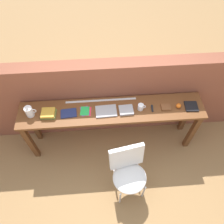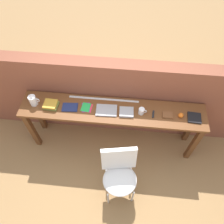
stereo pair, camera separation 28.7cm
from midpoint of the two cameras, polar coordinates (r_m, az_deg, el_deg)
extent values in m
plane|color=#9E7547|center=(3.53, -2.06, -12.00)|extent=(40.00, 40.00, 0.00)
cube|color=brown|center=(3.26, -3.02, 3.35)|extent=(6.00, 0.20, 1.40)
cube|color=brown|center=(2.93, -2.87, 0.15)|extent=(2.50, 0.44, 0.04)
cube|color=#5B341A|center=(3.44, -22.83, -7.52)|extent=(0.07, 0.07, 0.84)
cube|color=#5B341A|center=(3.42, 17.98, -5.11)|extent=(0.07, 0.07, 0.84)
cube|color=#5B341A|center=(3.59, -22.03, -3.02)|extent=(0.07, 0.07, 0.84)
cube|color=#5B341A|center=(3.58, 16.71, -0.72)|extent=(0.07, 0.07, 0.84)
ellipsoid|color=white|center=(2.94, 1.74, -17.01)|extent=(0.51, 0.49, 0.08)
cube|color=white|center=(2.78, 0.80, -11.85)|extent=(0.45, 0.18, 0.40)
cylinder|color=#B2B2B7|center=(3.12, -0.70, -21.80)|extent=(0.02, 0.02, 0.41)
cylinder|color=#B2B2B7|center=(3.16, 5.51, -20.26)|extent=(0.02, 0.02, 0.41)
cylinder|color=#B2B2B7|center=(3.21, -2.11, -16.49)|extent=(0.02, 0.02, 0.41)
cylinder|color=#B2B2B7|center=(3.24, 3.78, -15.09)|extent=(0.02, 0.02, 0.41)
cylinder|color=white|center=(3.05, -23.36, -0.10)|extent=(0.10, 0.10, 0.15)
cone|color=white|center=(2.97, -24.00, 0.39)|extent=(0.04, 0.03, 0.04)
torus|color=white|center=(3.02, -22.40, 0.07)|extent=(0.07, 0.01, 0.07)
cube|color=olive|center=(3.01, -18.86, -0.72)|extent=(0.20, 0.17, 0.04)
cube|color=gold|center=(2.98, -19.07, -0.37)|extent=(0.18, 0.17, 0.03)
cube|color=navy|center=(2.95, -14.01, -0.52)|extent=(0.22, 0.16, 0.02)
cube|color=#E5334C|center=(2.93, -9.49, -0.06)|extent=(0.14, 0.16, 0.00)
cube|color=purple|center=(2.93, -9.89, 0.06)|extent=(0.14, 0.17, 0.00)
cube|color=green|center=(2.93, -9.92, 0.07)|extent=(0.13, 0.16, 0.00)
cube|color=#9E9EA3|center=(2.89, -4.39, 0.02)|extent=(0.28, 0.20, 0.02)
cube|color=#9E9EA3|center=(2.88, 0.89, 0.31)|extent=(0.19, 0.17, 0.03)
cylinder|color=white|center=(2.89, 4.69, 1.11)|extent=(0.08, 0.08, 0.09)
torus|color=white|center=(2.89, 5.55, 1.17)|extent=(0.06, 0.01, 0.06)
cube|color=black|center=(2.94, 7.75, 0.75)|extent=(0.03, 0.11, 0.02)
cube|color=brown|center=(2.97, 11.26, 1.03)|extent=(0.13, 0.10, 0.02)
sphere|color=orange|center=(3.00, 14.44, 1.40)|extent=(0.07, 0.07, 0.07)
cube|color=black|center=(3.07, 17.54, 1.24)|extent=(0.18, 0.18, 0.02)
cube|color=silver|center=(3.02, -5.63, 2.85)|extent=(0.97, 0.03, 0.00)
camera|label=1|loc=(0.14, -92.87, -4.04)|focal=35.00mm
camera|label=2|loc=(0.14, 87.13, 4.04)|focal=35.00mm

